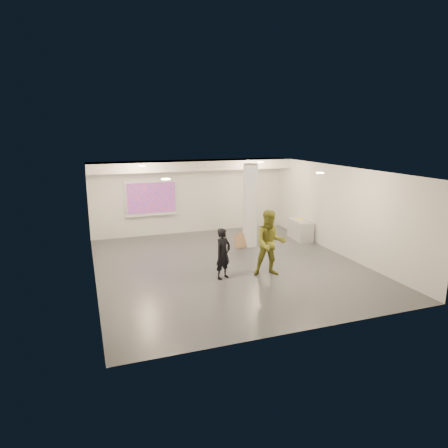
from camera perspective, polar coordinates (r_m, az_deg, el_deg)
name	(u,v)px	position (r m, az deg, el deg)	size (l,w,h in m)	color
floor	(228,265)	(12.65, 0.61, -5.91)	(8.00, 9.00, 0.01)	#3A3C42
ceiling	(229,170)	(12.00, 0.65, 7.74)	(8.00, 9.00, 0.01)	silver
wall_back	(190,197)	(16.45, -4.82, 3.93)	(8.00, 0.01, 3.00)	silver
wall_front	(305,264)	(8.32, 11.50, -5.62)	(8.00, 0.01, 3.00)	silver
wall_left	(92,230)	(11.51, -18.39, -0.76)	(0.01, 9.00, 3.00)	silver
wall_right	(339,210)	(14.10, 16.07, 1.89)	(0.01, 9.00, 3.00)	silver
soffit_band	(193,165)	(15.76, -4.40, 8.37)	(8.00, 1.10, 0.36)	silver
downlight_nw	(142,166)	(13.89, -11.66, 8.14)	(0.22, 0.22, 0.02)	#F2E790
downlight_ne	(260,162)	(15.15, 5.23, 8.76)	(0.22, 0.22, 0.02)	#F2E790
downlight_sw	(166,179)	(9.96, -8.31, 6.36)	(0.22, 0.22, 0.02)	#F2E790
downlight_se	(320,173)	(11.65, 13.56, 7.12)	(0.22, 0.22, 0.02)	#F2E790
column	(250,206)	(14.42, 3.74, 2.63)	(0.52, 0.52, 3.00)	silver
projection_screen	(152,198)	(16.08, -10.31, 3.64)	(2.10, 0.13, 1.42)	silver
credenza	(300,230)	(15.81, 10.83, -0.82)	(0.53, 1.28, 0.74)	#A0A2A5
papers_stack	(302,221)	(15.68, 11.05, 0.49)	(0.23, 0.30, 0.02)	silver
postit_pad	(300,219)	(15.90, 10.76, 0.69)	(0.21, 0.29, 0.03)	yellow
cardboard_back	(244,239)	(14.63, 2.82, -2.20)	(0.48, 0.04, 0.52)	#916847
cardboard_front	(240,241)	(14.42, 2.32, -2.49)	(0.45, 0.05, 0.50)	#916847
woman	(223,254)	(11.35, -0.13, -4.26)	(0.54, 0.35, 1.47)	black
man	(270,243)	(11.65, 6.61, -2.72)	(0.94, 0.73, 1.93)	olive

